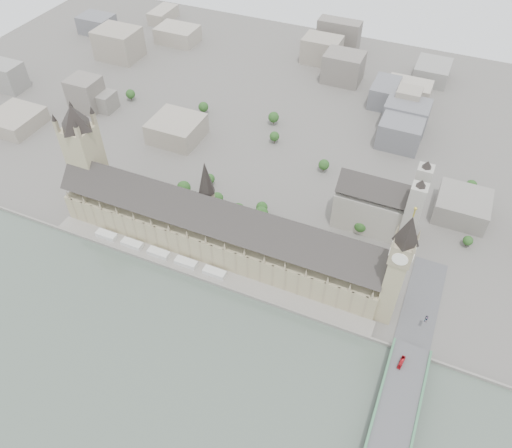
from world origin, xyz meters
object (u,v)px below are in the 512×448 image
at_px(palace_of_westminster, 217,229).
at_px(victoria_tower, 85,153).
at_px(red_bus_north, 401,362).
at_px(westminster_abbey, 380,205).
at_px(elizabeth_tower, 399,264).
at_px(car_approach, 426,319).

relative_size(palace_of_westminster, victoria_tower, 2.65).
bearing_deg(red_bus_north, westminster_abbey, 119.03).
bearing_deg(elizabeth_tower, car_approach, 3.04).
relative_size(victoria_tower, car_approach, 20.14).
bearing_deg(car_approach, red_bus_north, -96.51).
distance_m(victoria_tower, car_approach, 292.33).
relative_size(palace_of_westminster, elizabeth_tower, 2.47).
bearing_deg(elizabeth_tower, victoria_tower, 176.04).
bearing_deg(westminster_abbey, victoria_tower, -163.50).
xyz_separation_m(elizabeth_tower, red_bus_north, (19.57, -39.10, -46.46)).
bearing_deg(victoria_tower, westminster_abbey, 16.50).
distance_m(palace_of_westminster, victoria_tower, 126.41).
relative_size(elizabeth_tower, car_approach, 21.65).
height_order(elizabeth_tower, victoria_tower, elizabeth_tower).
bearing_deg(car_approach, westminster_abbey, 128.91).
relative_size(victoria_tower, westminster_abbey, 1.47).
xyz_separation_m(victoria_tower, westminster_abbey, (232.92, 69.00, -30.12)).
xyz_separation_m(elizabeth_tower, victoria_tower, (-260.00, 18.00, -2.88)).
bearing_deg(westminster_abbey, red_bus_north, -69.70).
bearing_deg(elizabeth_tower, red_bus_north, -63.41).
bearing_deg(car_approach, palace_of_westminster, -177.62).
xyz_separation_m(victoria_tower, red_bus_north, (279.57, -57.10, -43.57)).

